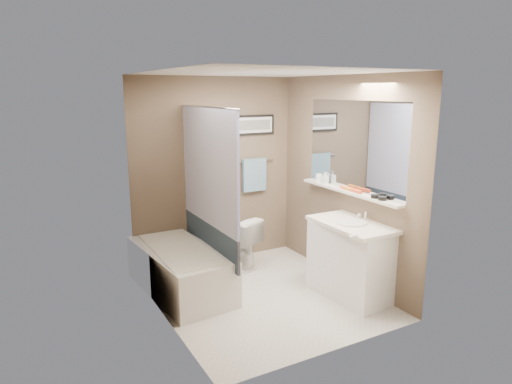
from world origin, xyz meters
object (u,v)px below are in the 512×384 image
hair_brush_front (355,190)px  soap_bottle (325,178)px  candle_bowl_far (375,196)px  bathtub (180,270)px  toilet (236,242)px  candle_bowl_near (382,198)px  vanity (351,261)px  hair_brush_back (348,188)px  glass_jar (319,178)px

hair_brush_front → soap_bottle: 0.55m
candle_bowl_far → hair_brush_front: bearing=90.0°
bathtub → toilet: size_ratio=2.25×
candle_bowl_near → hair_brush_front: bearing=90.0°
candle_bowl_near → vanity: bearing=129.3°
candle_bowl_near → soap_bottle: bearing=90.0°
soap_bottle → vanity: bearing=-104.0°
toilet → soap_bottle: (0.91, -0.62, 0.85)m
candle_bowl_near → hair_brush_back: bearing=90.0°
candle_bowl_far → hair_brush_front: 0.32m
toilet → hair_brush_back: bearing=110.8°
toilet → soap_bottle: size_ratio=4.61×
glass_jar → soap_bottle: size_ratio=0.69×
toilet → candle_bowl_far: candle_bowl_far is taller
soap_bottle → hair_brush_back: bearing=-90.0°
hair_brush_back → vanity: bearing=-119.7°
bathtub → glass_jar: (1.79, -0.15, 0.92)m
hair_brush_front → glass_jar: (0.00, 0.67, 0.03)m
bathtub → soap_bottle: 2.03m
bathtub → candle_bowl_far: 2.29m
bathtub → hair_brush_front: size_ratio=6.82×
candle_bowl_near → glass_jar: 1.09m
candle_bowl_near → hair_brush_back: 0.55m
hair_brush_back → soap_bottle: soap_bottle is taller
hair_brush_back → glass_jar: 0.54m
vanity → hair_brush_back: size_ratio=4.09×
toilet → vanity: (0.73, -1.37, 0.07)m
bathtub → candle_bowl_far: candle_bowl_far is taller
toilet → candle_bowl_far: (0.91, -1.49, 0.80)m
hair_brush_back → hair_brush_front: bearing=-90.0°
vanity → hair_brush_front: hair_brush_front is taller
vanity → hair_brush_back: bearing=55.2°
candle_bowl_near → soap_bottle: size_ratio=0.62×
candle_bowl_far → hair_brush_front: (0.00, 0.32, 0.00)m
hair_brush_back → glass_jar: glass_jar is taller
hair_brush_front → vanity: bearing=-133.2°
vanity → candle_bowl_near: size_ratio=10.00×
hair_brush_back → candle_bowl_near: bearing=-90.0°
toilet → glass_jar: bearing=130.9°
candle_bowl_far → glass_jar: 0.99m
vanity → candle_bowl_far: bearing=-38.1°
bathtub → glass_jar: glass_jar is taller
candle_bowl_near → candle_bowl_far: bearing=90.0°
vanity → hair_brush_front: 0.79m
vanity → soap_bottle: (0.19, 0.74, 0.79)m
bathtub → soap_bottle: soap_bottle is taller
toilet → candle_bowl_near: (0.91, -1.59, 0.80)m
candle_bowl_near → glass_jar: glass_jar is taller
hair_brush_back → glass_jar: size_ratio=2.20×
hair_brush_front → glass_jar: 0.67m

